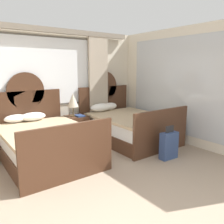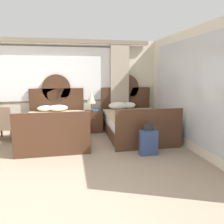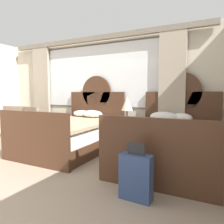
% 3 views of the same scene
% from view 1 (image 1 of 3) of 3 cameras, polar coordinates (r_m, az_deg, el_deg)
% --- Properties ---
extents(wall_back_window, '(6.03, 0.22, 2.70)m').
position_cam_1_polar(wall_back_window, '(5.56, -20.79, 6.70)').
color(wall_back_window, beige).
rests_on(wall_back_window, ground_plane).
extents(wall_right_mirror, '(0.08, 4.65, 2.70)m').
position_cam_1_polar(wall_right_mirror, '(5.48, 19.93, 5.81)').
color(wall_right_mirror, beige).
rests_on(wall_right_mirror, ground_plane).
extents(bed_near_window, '(1.57, 2.19, 1.68)m').
position_cam_1_polar(bed_near_window, '(4.71, -16.44, -7.01)').
color(bed_near_window, '#472B1C').
rests_on(bed_near_window, ground_plane).
extents(bed_near_mirror, '(1.57, 2.19, 1.68)m').
position_cam_1_polar(bed_near_mirror, '(5.73, 3.78, -3.34)').
color(bed_near_mirror, '#472B1C').
rests_on(bed_near_mirror, ground_plane).
extents(nightstand_between_beds, '(0.47, 0.50, 0.63)m').
position_cam_1_polar(nightstand_between_beds, '(5.73, -8.80, -4.01)').
color(nightstand_between_beds, '#472B1C').
rests_on(nightstand_between_beds, ground_plane).
extents(table_lamp_on_nightstand, '(0.27, 0.27, 0.55)m').
position_cam_1_polar(table_lamp_on_nightstand, '(5.57, -9.68, 2.82)').
color(table_lamp_on_nightstand, brown).
rests_on(table_lamp_on_nightstand, nightstand_between_beds).
extents(book_on_nightstand, '(0.18, 0.26, 0.03)m').
position_cam_1_polar(book_on_nightstand, '(5.59, -8.04, -0.91)').
color(book_on_nightstand, navy).
rests_on(book_on_nightstand, nightstand_between_beds).
extents(suitcase_on_floor, '(0.38, 0.18, 0.67)m').
position_cam_1_polar(suitcase_on_floor, '(4.71, 13.92, -8.03)').
color(suitcase_on_floor, navy).
rests_on(suitcase_on_floor, ground_plane).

